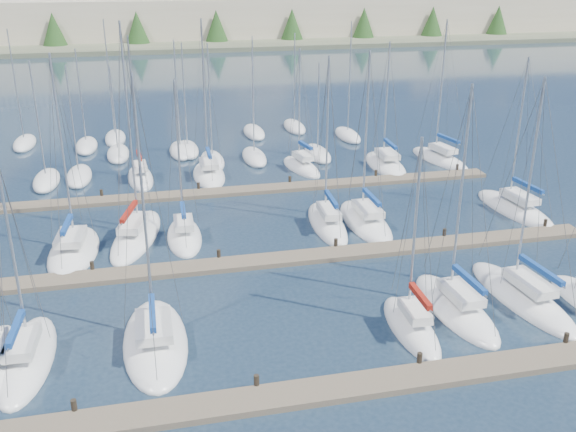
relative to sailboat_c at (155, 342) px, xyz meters
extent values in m
plane|color=#233547|center=(8.42, 52.18, -0.18)|extent=(400.00, 400.00, 0.00)
cube|color=#6B5E4C|center=(8.42, -5.82, -0.03)|extent=(44.00, 1.80, 0.35)
cylinder|color=#2D261C|center=(-3.58, -4.92, 0.12)|extent=(0.26, 0.26, 1.10)
cylinder|color=#2D261C|center=(4.42, -4.92, 0.12)|extent=(0.26, 0.26, 1.10)
cylinder|color=#2D261C|center=(12.42, -4.92, 0.12)|extent=(0.26, 0.26, 1.10)
cylinder|color=#2D261C|center=(20.42, -4.92, 0.12)|extent=(0.26, 0.26, 1.10)
cube|color=#6B5E4C|center=(8.42, 8.18, -0.03)|extent=(44.00, 1.80, 0.35)
cylinder|color=#2D261C|center=(-3.58, 9.08, 0.12)|extent=(0.26, 0.26, 1.10)
cylinder|color=#2D261C|center=(4.42, 9.08, 0.12)|extent=(0.26, 0.26, 1.10)
cylinder|color=#2D261C|center=(12.42, 9.08, 0.12)|extent=(0.26, 0.26, 1.10)
cylinder|color=#2D261C|center=(20.42, 9.08, 0.12)|extent=(0.26, 0.26, 1.10)
cylinder|color=#2D261C|center=(28.42, 9.08, 0.12)|extent=(0.26, 0.26, 1.10)
cube|color=#6B5E4C|center=(8.42, 22.18, -0.03)|extent=(44.00, 1.80, 0.35)
cylinder|color=#2D261C|center=(-3.58, 23.08, 0.12)|extent=(0.26, 0.26, 1.10)
cylinder|color=#2D261C|center=(4.42, 23.08, 0.12)|extent=(0.26, 0.26, 1.10)
cylinder|color=#2D261C|center=(12.42, 23.08, 0.12)|extent=(0.26, 0.26, 1.10)
cylinder|color=#2D261C|center=(20.42, 23.08, 0.12)|extent=(0.26, 0.26, 1.10)
cylinder|color=#2D261C|center=(28.42, 23.08, 0.12)|extent=(0.26, 0.26, 1.10)
ellipsoid|color=white|center=(0.00, 0.03, -0.13)|extent=(3.32, 8.82, 1.60)
cube|color=silver|center=(0.00, -0.41, 1.17)|extent=(1.82, 3.09, 0.50)
cylinder|color=#9EA0A5|center=(0.00, 0.73, 7.26)|extent=(0.14, 0.14, 12.68)
cylinder|color=#9EA0A5|center=(0.00, -1.12, 2.22)|extent=(0.11, 3.70, 0.10)
cube|color=navy|center=(0.00, -1.12, 2.34)|extent=(0.31, 3.40, 0.30)
ellipsoid|color=white|center=(16.66, -0.23, -0.13)|extent=(3.00, 8.53, 1.60)
cube|color=silver|center=(16.67, -0.65, 1.17)|extent=(1.59, 3.00, 0.50)
cylinder|color=#9EA0A5|center=(16.63, 0.45, 6.70)|extent=(0.14, 0.14, 11.56)
cylinder|color=#9EA0A5|center=(16.69, -1.32, 2.22)|extent=(0.22, 3.55, 0.10)
cube|color=navy|center=(16.69, -1.32, 2.34)|extent=(0.41, 3.27, 0.30)
ellipsoid|color=white|center=(14.58, 27.58, -0.13)|extent=(3.46, 7.13, 1.60)
cube|color=maroon|center=(14.58, 27.58, -0.13)|extent=(1.75, 3.44, 0.12)
cube|color=silver|center=(14.64, 27.25, 1.17)|extent=(1.66, 2.58, 0.50)
cylinder|color=#9EA0A5|center=(14.48, 28.12, 5.94)|extent=(0.14, 0.14, 10.03)
cylinder|color=#9EA0A5|center=(14.74, 26.71, 2.22)|extent=(0.61, 2.84, 0.10)
cube|color=navy|center=(14.74, 26.71, 2.34)|extent=(0.77, 2.65, 0.30)
ellipsoid|color=white|center=(22.67, 26.57, -0.13)|extent=(3.47, 8.71, 1.60)
cube|color=silver|center=(22.65, 26.14, 1.17)|extent=(1.82, 3.08, 0.50)
cylinder|color=#9EA0A5|center=(22.71, 27.25, 6.19)|extent=(0.14, 0.14, 10.53)
cylinder|color=#9EA0A5|center=(22.61, 25.46, 2.22)|extent=(0.29, 3.60, 0.10)
cube|color=navy|center=(22.61, 25.46, 2.34)|extent=(0.47, 3.32, 0.30)
ellipsoid|color=white|center=(28.36, 13.09, -0.13)|extent=(3.59, 9.30, 1.60)
cube|color=silver|center=(28.40, 12.64, 1.17)|extent=(1.82, 3.30, 0.50)
cylinder|color=#9EA0A5|center=(28.30, 13.81, 6.30)|extent=(0.14, 0.14, 10.75)
cylinder|color=#9EA0A5|center=(28.47, 11.91, 2.22)|extent=(0.43, 3.81, 0.10)
cube|color=navy|center=(28.47, 11.91, 2.34)|extent=(0.60, 3.52, 0.30)
ellipsoid|color=white|center=(5.74, 27.24, -0.13)|extent=(3.00, 7.88, 1.60)
cube|color=silver|center=(5.74, 26.85, 1.17)|extent=(1.62, 2.77, 0.50)
cylinder|color=#9EA0A5|center=(5.76, 27.86, 7.32)|extent=(0.14, 0.14, 12.79)
cylinder|color=#9EA0A5|center=(5.72, 26.22, 2.22)|extent=(0.16, 3.29, 0.10)
cube|color=navy|center=(5.72, 26.22, 2.34)|extent=(0.36, 3.03, 0.30)
ellipsoid|color=white|center=(-0.41, 27.69, -0.13)|extent=(2.68, 7.43, 1.60)
cube|color=black|center=(-0.41, 27.69, -0.13)|extent=(1.37, 3.57, 0.12)
cube|color=silver|center=(-0.39, 27.33, 1.17)|extent=(1.38, 2.63, 0.50)
cylinder|color=#9EA0A5|center=(-0.45, 28.28, 6.67)|extent=(0.14, 0.14, 11.48)
cylinder|color=#9EA0A5|center=(-0.35, 26.75, 2.22)|extent=(0.30, 3.07, 0.10)
cube|color=maroon|center=(-0.35, 26.75, 2.34)|extent=(0.48, 2.83, 0.30)
ellipsoid|color=white|center=(28.56, 27.14, -0.13)|extent=(4.01, 9.00, 1.60)
cube|color=silver|center=(28.64, 26.71, 1.17)|extent=(1.90, 3.24, 0.50)
cylinder|color=#9EA0A5|center=(28.44, 27.82, 7.08)|extent=(0.14, 0.14, 12.31)
cylinder|color=#9EA0A5|center=(28.76, 26.02, 2.22)|extent=(0.74, 3.61, 0.10)
cube|color=navy|center=(28.76, 26.02, 2.34)|extent=(0.88, 3.36, 0.30)
ellipsoid|color=white|center=(-5.01, 12.57, -0.13)|extent=(3.84, 8.57, 1.60)
cube|color=black|center=(-5.01, 12.57, -0.13)|extent=(1.97, 4.13, 0.12)
cube|color=silver|center=(-5.04, 12.15, 1.17)|extent=(1.98, 3.05, 0.50)
cylinder|color=#9EA0A5|center=(-4.95, 13.23, 6.97)|extent=(0.14, 0.14, 12.10)
cylinder|color=#9EA0A5|center=(-5.09, 11.49, 2.22)|extent=(0.38, 3.50, 0.10)
cube|color=navy|center=(-5.09, 11.49, 2.34)|extent=(0.56, 3.24, 0.30)
ellipsoid|color=white|center=(-6.21, -0.12, -0.13)|extent=(2.87, 8.20, 1.60)
cube|color=black|center=(-6.21, -0.12, -0.13)|extent=(1.48, 3.94, 0.12)
cube|color=silver|center=(-6.23, -0.53, 1.17)|extent=(1.50, 2.89, 0.50)
cylinder|color=#9EA0A5|center=(-6.19, 0.52, 5.66)|extent=(0.14, 0.14, 9.46)
cylinder|color=#9EA0A5|center=(-6.26, -1.17, 2.22)|extent=(0.25, 3.40, 0.10)
cube|color=navy|center=(-6.26, -1.17, 2.34)|extent=(0.44, 3.14, 0.30)
ellipsoid|color=white|center=(-0.85, 14.25, -0.13)|extent=(5.02, 10.09, 1.60)
cube|color=silver|center=(-0.97, 13.78, 1.17)|extent=(2.29, 3.67, 0.50)
cylinder|color=#9EA0A5|center=(-0.66, 15.00, 7.81)|extent=(0.14, 0.14, 13.77)
cylinder|color=#9EA0A5|center=(-1.16, 13.02, 2.22)|extent=(1.08, 3.98, 0.10)
cube|color=maroon|center=(-1.16, 13.02, 2.34)|extent=(1.20, 3.72, 0.30)
ellipsoid|color=white|center=(15.98, 13.20, -0.13)|extent=(3.03, 8.96, 1.60)
cube|color=black|center=(15.98, 13.20, -0.13)|extent=(1.57, 4.30, 0.12)
cube|color=silver|center=(15.97, 12.75, 1.17)|extent=(1.65, 3.14, 0.50)
cylinder|color=#9EA0A5|center=(15.99, 13.91, 6.71)|extent=(0.14, 0.14, 11.57)
cylinder|color=#9EA0A5|center=(15.96, 12.04, 2.22)|extent=(0.15, 3.75, 0.10)
cube|color=navy|center=(15.96, 12.04, 2.34)|extent=(0.35, 3.45, 0.30)
ellipsoid|color=white|center=(13.07, 13.44, -0.13)|extent=(2.82, 8.71, 1.60)
cube|color=silver|center=(13.05, 13.01, 1.17)|extent=(1.45, 3.08, 0.50)
cylinder|color=#9EA0A5|center=(13.11, 14.12, 6.55)|extent=(0.14, 0.14, 11.25)
cylinder|color=#9EA0A5|center=(13.01, 12.32, 2.22)|extent=(0.30, 3.61, 0.10)
cube|color=navy|center=(13.01, 12.32, 2.34)|extent=(0.49, 3.33, 0.30)
ellipsoid|color=white|center=(2.48, 13.38, -0.13)|extent=(2.58, 6.99, 1.60)
cube|color=maroon|center=(2.48, 13.38, -0.13)|extent=(1.34, 3.36, 0.12)
cube|color=silver|center=(2.47, 13.03, 1.17)|extent=(1.39, 2.46, 0.50)
cylinder|color=#9EA0A5|center=(2.49, 13.93, 5.96)|extent=(0.14, 0.14, 10.08)
cylinder|color=#9EA0A5|center=(2.46, 12.48, 2.22)|extent=(0.17, 2.92, 0.10)
cube|color=navy|center=(2.46, 12.48, 2.34)|extent=(0.36, 2.69, 0.30)
ellipsoid|color=white|center=(21.03, 0.09, -0.13)|extent=(3.34, 9.74, 1.60)
cube|color=black|center=(21.03, 0.09, -0.13)|extent=(1.71, 4.68, 0.12)
cube|color=silver|center=(21.06, -0.39, 1.17)|extent=(1.70, 3.45, 0.50)
cylinder|color=#9EA0A5|center=(20.97, 0.85, 6.78)|extent=(0.14, 0.14, 11.71)
cylinder|color=#9EA0A5|center=(21.11, -1.15, 2.22)|extent=(0.38, 4.02, 0.10)
cube|color=navy|center=(21.11, -1.15, 2.34)|extent=(0.56, 3.71, 0.30)
ellipsoid|color=white|center=(13.41, -1.61, -0.13)|extent=(2.30, 6.71, 1.60)
cube|color=maroon|center=(13.41, -1.61, -0.13)|extent=(1.19, 3.22, 0.12)
cube|color=silver|center=(13.40, -1.94, 1.17)|extent=(1.22, 2.36, 0.50)
cylinder|color=#9EA0A5|center=(13.43, -1.07, 5.62)|extent=(0.14, 0.14, 9.38)
cylinder|color=#9EA0A5|center=(13.38, -2.47, 2.22)|extent=(0.20, 2.79, 0.10)
cube|color=maroon|center=(13.38, -2.47, 2.34)|extent=(0.39, 2.57, 0.30)
cylinder|color=#9EA0A5|center=(-12.33, 42.07, 6.32)|extent=(0.12, 0.12, 11.20)
ellipsoid|color=white|center=(-12.33, 42.07, 0.07)|extent=(2.20, 6.40, 1.40)
cylinder|color=#9EA0A5|center=(4.47, 35.62, 5.79)|extent=(0.12, 0.12, 10.14)
ellipsoid|color=white|center=(4.47, 35.62, 0.07)|extent=(2.20, 6.40, 1.40)
cylinder|color=#9EA0A5|center=(3.74, 35.42, 5.97)|extent=(0.12, 0.12, 10.49)
ellipsoid|color=white|center=(3.74, 35.42, 0.07)|extent=(2.20, 6.40, 1.40)
cylinder|color=#9EA0A5|center=(17.49, 42.71, 5.76)|extent=(0.12, 0.12, 10.06)
ellipsoid|color=white|center=(17.49, 42.71, 0.07)|extent=(2.20, 6.40, 1.40)
cylinder|color=#9EA0A5|center=(-5.81, 39.51, 5.42)|extent=(0.12, 0.12, 9.39)
ellipsoid|color=white|center=(-5.81, 39.51, 0.07)|extent=(2.20, 6.40, 1.40)
cylinder|color=#9EA0A5|center=(-8.55, 28.36, 5.65)|extent=(0.12, 0.12, 9.85)
ellipsoid|color=white|center=(-8.55, 28.36, 0.07)|extent=(2.20, 6.40, 1.40)
cylinder|color=#9EA0A5|center=(-5.81, 29.00, 5.37)|extent=(0.12, 0.12, 9.30)
ellipsoid|color=white|center=(-5.81, 29.00, 0.07)|extent=(2.20, 6.40, 1.40)
cylinder|color=#9EA0A5|center=(22.39, 37.58, 6.56)|extent=(0.12, 0.12, 11.68)
ellipsoid|color=white|center=(22.39, 37.58, 0.07)|extent=(2.20, 6.40, 1.40)
cylinder|color=#9EA0A5|center=(10.72, 31.49, 5.60)|extent=(0.12, 0.12, 9.76)
ellipsoid|color=white|center=(10.72, 31.49, 0.07)|extent=(2.20, 6.40, 1.40)
cylinder|color=#9EA0A5|center=(-2.92, 42.09, 6.70)|extent=(0.12, 0.12, 11.95)
ellipsoid|color=white|center=(-2.92, 42.09, 0.07)|extent=(2.20, 6.40, 1.40)
cylinder|color=#9EA0A5|center=(17.18, 31.24, 4.96)|extent=(0.12, 0.12, 8.46)
ellipsoid|color=white|center=(17.18, 31.24, 0.07)|extent=(2.20, 6.40, 1.40)
cylinder|color=#9EA0A5|center=(-2.49, 35.64, 4.78)|extent=(0.12, 0.12, 8.12)
ellipsoid|color=white|center=(-2.49, 35.64, 0.07)|extent=(2.20, 6.40, 1.40)
cylinder|color=#9EA0A5|center=(12.42, 41.26, 5.72)|extent=(0.12, 0.12, 10.00)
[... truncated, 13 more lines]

